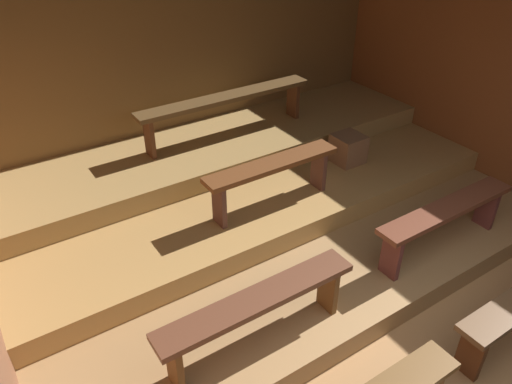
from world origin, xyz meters
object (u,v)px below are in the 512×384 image
object	(u,v)px
bench_middle_center	(272,171)
bench_upper_center	(226,102)
bench_lower_left	(258,307)
wooden_crate_middle	(348,149)
bench_lower_right	(446,215)

from	to	relation	value
bench_middle_center	bench_upper_center	world-z (taller)	bench_upper_center
bench_lower_left	bench_upper_center	distance (m)	2.77
bench_middle_center	bench_upper_center	size ratio (longest dim) A/B	0.66
bench_lower_left	bench_middle_center	world-z (taller)	bench_middle_center
bench_lower_left	bench_upper_center	world-z (taller)	bench_upper_center
bench_middle_center	bench_upper_center	bearing A→B (deg)	79.86
bench_middle_center	wooden_crate_middle	bearing A→B (deg)	11.41
bench_lower_right	wooden_crate_middle	distance (m)	1.49
bench_upper_center	bench_lower_left	bearing A→B (deg)	-116.02
bench_upper_center	wooden_crate_middle	xyz separation A→B (m)	(1.02, -0.98, -0.46)
bench_middle_center	bench_upper_center	distance (m)	1.27
bench_lower_right	bench_upper_center	distance (m)	2.65
wooden_crate_middle	bench_upper_center	bearing A→B (deg)	136.18
bench_lower_right	wooden_crate_middle	bearing A→B (deg)	84.33
bench_middle_center	wooden_crate_middle	world-z (taller)	bench_middle_center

